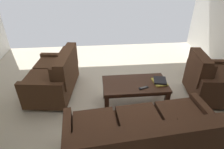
{
  "coord_description": "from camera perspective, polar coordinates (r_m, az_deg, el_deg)",
  "views": [
    {
      "loc": [
        0.19,
        2.63,
        2.27
      ],
      "look_at": [
        -0.03,
        0.28,
        0.84
      ],
      "focal_mm": 30.22,
      "sensor_mm": 36.0,
      "label": 1
    }
  ],
  "objects": [
    {
      "name": "sofa_main",
      "position": [
        2.52,
        9.39,
        -18.56
      ],
      "size": [
        2.01,
        1.03,
        0.84
      ],
      "color": "black",
      "rests_on": "ground"
    },
    {
      "name": "coffee_table",
      "position": [
        3.29,
        6.91,
        -3.65
      ],
      "size": [
        1.1,
        0.59,
        0.47
      ],
      "color": "#3D2316",
      "rests_on": "ground"
    },
    {
      "name": "tv_remote",
      "position": [
        3.14,
        9.53,
        -4.0
      ],
      "size": [
        0.17,
        0.09,
        0.02
      ],
      "color": "black",
      "rests_on": "coffee_table"
    },
    {
      "name": "ground_plane",
      "position": [
        3.48,
        -0.9,
        -9.58
      ],
      "size": [
        5.62,
        5.76,
        0.01
      ],
      "primitive_type": "cube",
      "color": "beige"
    },
    {
      "name": "book_stack",
      "position": [
        3.33,
        14.26,
        -1.97
      ],
      "size": [
        0.25,
        0.28,
        0.05
      ],
      "color": "#E0CC4C",
      "rests_on": "coffee_table"
    },
    {
      "name": "armchair_side",
      "position": [
        3.94,
        27.97,
        -1.69
      ],
      "size": [
        0.98,
        0.95,
        0.9
      ],
      "color": "black",
      "rests_on": "ground"
    },
    {
      "name": "loveseat_near",
      "position": [
        3.78,
        -16.81,
        -0.54
      ],
      "size": [
        0.94,
        1.31,
        0.86
      ],
      "color": "black",
      "rests_on": "ground"
    }
  ]
}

